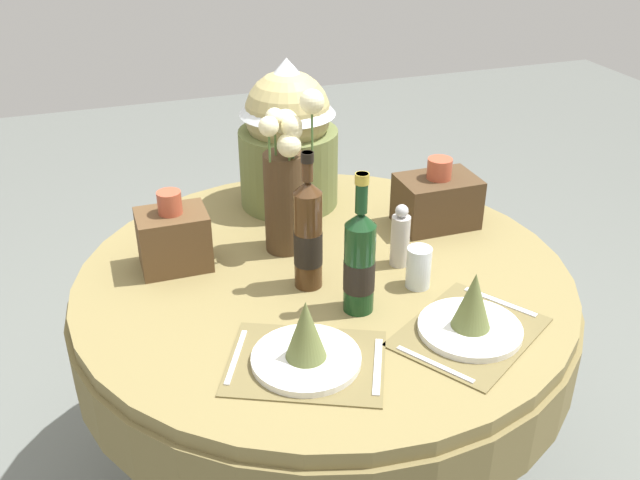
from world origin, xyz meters
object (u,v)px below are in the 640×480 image
at_px(wine_bottle_left, 360,262).
at_px(dining_table, 324,312).
at_px(gift_tub_back_centre, 288,129).
at_px(woven_basket_side_right, 437,200).
at_px(place_setting_left, 306,346).
at_px(tumbler_mid, 419,267).
at_px(place_setting_right, 471,316).
at_px(flower_vase, 286,181).
at_px(woven_basket_side_left, 174,238).
at_px(pepper_mill, 400,238).
at_px(wine_bottle_centre, 308,235).

bearing_deg(wine_bottle_left, dining_table, 96.71).
distance_m(gift_tub_back_centre, woven_basket_side_right, 0.49).
xyz_separation_m(dining_table, gift_tub_back_centre, (0.04, 0.44, 0.37)).
bearing_deg(place_setting_left, wine_bottle_left, 40.80).
height_order(tumbler_mid, woven_basket_side_right, woven_basket_side_right).
relative_size(tumbler_mid, woven_basket_side_right, 0.48).
distance_m(place_setting_right, flower_vase, 0.61).
bearing_deg(place_setting_left, woven_basket_side_left, 111.56).
bearing_deg(woven_basket_side_right, tumbler_mid, -124.12).
xyz_separation_m(flower_vase, gift_tub_back_centre, (0.09, 0.29, 0.03)).
height_order(dining_table, place_setting_right, place_setting_right).
height_order(flower_vase, pepper_mill, flower_vase).
bearing_deg(place_setting_right, dining_table, 122.17).
xyz_separation_m(flower_vase, pepper_mill, (0.26, -0.18, -0.13)).
xyz_separation_m(wine_bottle_centre, gift_tub_back_centre, (0.10, 0.48, 0.10)).
height_order(place_setting_right, woven_basket_side_right, woven_basket_side_right).
bearing_deg(pepper_mill, woven_basket_side_right, 42.01).
relative_size(place_setting_right, woven_basket_side_right, 1.88).
bearing_deg(gift_tub_back_centre, tumbler_mid, -73.99).
xyz_separation_m(dining_table, place_setting_right, (0.23, -0.36, 0.18)).
xyz_separation_m(place_setting_left, woven_basket_side_left, (-0.20, 0.51, 0.04)).
bearing_deg(flower_vase, woven_basket_side_left, 178.09).
bearing_deg(pepper_mill, tumbler_mid, -90.17).
bearing_deg(dining_table, wine_bottle_left, -83.29).
relative_size(dining_table, woven_basket_side_left, 6.12).
height_order(place_setting_right, wine_bottle_centre, wine_bottle_centre).
bearing_deg(dining_table, woven_basket_side_left, 156.02).
height_order(place_setting_left, wine_bottle_centre, wine_bottle_centre).
xyz_separation_m(wine_bottle_left, gift_tub_back_centre, (0.02, 0.63, 0.11)).
relative_size(flower_vase, wine_bottle_left, 1.29).
height_order(gift_tub_back_centre, woven_basket_side_right, gift_tub_back_centre).
distance_m(woven_basket_side_left, woven_basket_side_right, 0.77).
height_order(wine_bottle_left, woven_basket_side_left, wine_bottle_left).
bearing_deg(woven_basket_side_right, woven_basket_side_left, 179.51).
bearing_deg(woven_basket_side_left, flower_vase, -1.91).
relative_size(place_setting_left, wine_bottle_centre, 1.15).
bearing_deg(wine_bottle_left, gift_tub_back_centre, 88.57).
bearing_deg(woven_basket_side_left, pepper_mill, -18.19).
distance_m(place_setting_left, tumbler_mid, 0.42).
relative_size(pepper_mill, gift_tub_back_centre, 0.39).
xyz_separation_m(dining_table, tumbler_mid, (0.20, -0.14, 0.18)).
distance_m(dining_table, gift_tub_back_centre, 0.58).
xyz_separation_m(pepper_mill, woven_basket_side_left, (-0.57, 0.19, 0.00)).
height_order(flower_vase, woven_basket_side_right, flower_vase).
xyz_separation_m(wine_bottle_left, pepper_mill, (0.18, 0.16, -0.05)).
xyz_separation_m(place_setting_left, gift_tub_back_centre, (0.20, 0.79, 0.19)).
xyz_separation_m(flower_vase, woven_basket_side_left, (-0.31, 0.01, -0.12)).
relative_size(pepper_mill, woven_basket_side_left, 0.81).
distance_m(dining_table, place_setting_right, 0.46).
xyz_separation_m(place_setting_left, wine_bottle_centre, (0.10, 0.30, 0.10)).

